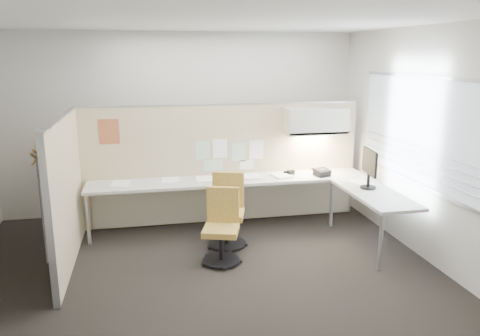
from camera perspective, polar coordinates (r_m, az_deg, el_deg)
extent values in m
cube|color=black|center=(5.66, -4.87, -12.17)|extent=(5.50, 4.50, 0.01)
cube|color=white|center=(5.11, -5.54, 17.52)|extent=(5.50, 4.50, 0.01)
cube|color=beige|center=(7.41, -7.18, 5.36)|extent=(5.50, 0.02, 2.80)
cube|color=beige|center=(3.06, -0.33, -6.55)|extent=(5.50, 0.02, 2.80)
cube|color=beige|center=(6.14, 21.26, 2.82)|extent=(0.02, 4.50, 2.80)
cube|color=#A1AFBB|center=(6.10, 21.18, 4.20)|extent=(0.01, 2.80, 1.30)
cube|color=#CAB98B|center=(6.94, -2.09, 0.48)|extent=(4.10, 0.06, 1.75)
cube|color=#CAB98B|center=(5.86, -20.40, -2.87)|extent=(0.06, 2.20, 1.75)
cube|color=beige|center=(6.67, -1.18, -1.51)|extent=(4.00, 0.60, 0.04)
cube|color=beige|center=(6.27, 16.09, -3.06)|extent=(0.60, 1.47, 0.04)
cube|color=beige|center=(7.03, -1.57, -3.82)|extent=(3.90, 0.02, 0.64)
cylinder|color=#A5A8AA|center=(6.49, -18.03, -6.03)|extent=(0.05, 0.05, 0.69)
cylinder|color=#A5A8AA|center=(5.71, 16.78, -8.67)|extent=(0.05, 0.05, 0.69)
cylinder|color=#A5A8AA|center=(6.95, 11.09, -4.29)|extent=(0.05, 0.05, 0.69)
cube|color=beige|center=(6.97, 9.22, 5.69)|extent=(0.90, 0.36, 0.38)
cube|color=#FFEABF|center=(7.00, 9.15, 3.99)|extent=(0.60, 0.06, 0.02)
cube|color=#8CBF8C|center=(6.82, -4.55, 2.14)|extent=(0.21, 0.00, 0.28)
cube|color=white|center=(6.85, -2.47, 2.40)|extent=(0.21, 0.00, 0.28)
cube|color=#8CBF8C|center=(6.91, -0.17, 1.92)|extent=(0.21, 0.00, 0.28)
cube|color=white|center=(6.96, 2.01, 2.25)|extent=(0.21, 0.00, 0.28)
cube|color=#8CBF8C|center=(6.88, -3.28, 0.40)|extent=(0.28, 0.00, 0.18)
cube|color=white|center=(6.97, 0.79, 0.43)|extent=(0.21, 0.00, 0.14)
cube|color=orange|center=(6.73, -15.68, 4.29)|extent=(0.28, 0.00, 0.35)
cylinder|color=black|center=(6.25, -1.62, -9.22)|extent=(0.50, 0.50, 0.03)
cylinder|color=black|center=(6.17, -1.63, -7.59)|extent=(0.06, 0.06, 0.38)
cube|color=#F1C059|center=(6.10, -1.65, -5.67)|extent=(0.54, 0.54, 0.08)
cube|color=#F1C059|center=(6.21, -1.45, -2.62)|extent=(0.42, 0.17, 0.48)
cylinder|color=black|center=(5.79, -2.30, -11.16)|extent=(0.47, 0.47, 0.03)
cylinder|color=black|center=(5.72, -2.32, -9.53)|extent=(0.05, 0.05, 0.36)
cube|color=#F1C059|center=(5.64, -2.34, -7.61)|extent=(0.51, 0.51, 0.07)
cube|color=#F1C059|center=(5.73, -2.10, -4.48)|extent=(0.39, 0.17, 0.45)
cylinder|color=black|center=(6.42, 15.33, -2.28)|extent=(0.21, 0.21, 0.02)
cylinder|color=black|center=(6.40, 15.38, -1.53)|extent=(0.04, 0.04, 0.19)
cube|color=black|center=(6.34, 15.52, 0.73)|extent=(0.10, 0.50, 0.33)
cube|color=black|center=(6.34, 15.52, 0.73)|extent=(0.06, 0.45, 0.29)
cube|color=black|center=(6.92, 9.97, -0.56)|extent=(0.25, 0.25, 0.12)
cylinder|color=black|center=(6.90, 9.23, -0.27)|extent=(0.09, 0.17, 0.04)
cube|color=black|center=(6.97, 5.88, -0.54)|extent=(0.15, 0.08, 0.05)
cube|color=black|center=(6.96, 6.23, -0.52)|extent=(0.11, 0.07, 0.06)
cube|color=silver|center=(4.82, -22.80, 4.47)|extent=(0.14, 0.02, 0.02)
cylinder|color=silver|center=(4.85, -23.51, 3.42)|extent=(0.02, 0.02, 0.14)
cube|color=#AD7F4C|center=(4.87, -23.37, 1.92)|extent=(0.02, 0.42, 0.12)
cube|color=#AD7F4C|center=(4.91, -23.60, 1.51)|extent=(0.02, 0.42, 0.12)
cube|color=#ABABB6|center=(4.97, -22.94, -5.03)|extent=(0.01, 0.07, 1.05)
cube|color=white|center=(6.55, -14.39, -1.92)|extent=(0.26, 0.32, 0.03)
cube|color=white|center=(6.65, -8.50, -1.47)|extent=(0.26, 0.32, 0.02)
cube|color=white|center=(6.57, -4.37, -1.45)|extent=(0.25, 0.31, 0.04)
cube|color=white|center=(6.77, 1.42, -1.04)|extent=(0.27, 0.33, 0.02)
cube|color=white|center=(6.83, 5.04, -0.94)|extent=(0.29, 0.35, 0.02)
cube|color=white|center=(6.66, 14.46, -1.73)|extent=(0.31, 0.35, 0.02)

